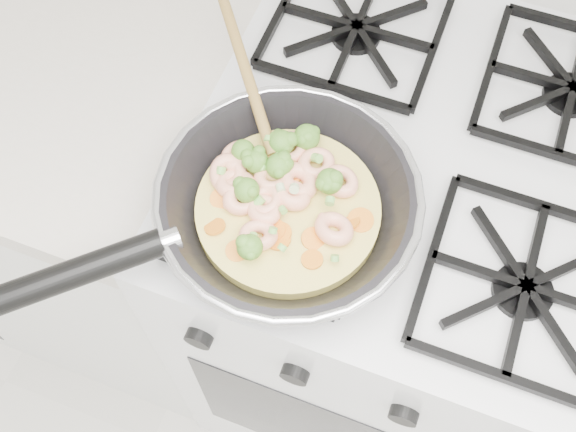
% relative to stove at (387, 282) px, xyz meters
% --- Properties ---
extents(stove, '(0.60, 0.60, 0.92)m').
position_rel_stove_xyz_m(stove, '(0.00, 0.00, 0.00)').
color(stove, white).
rests_on(stove, ground).
extents(counter_left, '(1.00, 0.60, 0.90)m').
position_rel_stove_xyz_m(counter_left, '(-0.80, 0.00, -0.01)').
color(counter_left, white).
rests_on(counter_left, ground).
extents(skillet, '(0.41, 0.49, 0.09)m').
position_rel_stove_xyz_m(skillet, '(-0.14, -0.17, 0.50)').
color(skillet, black).
rests_on(skillet, stove).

